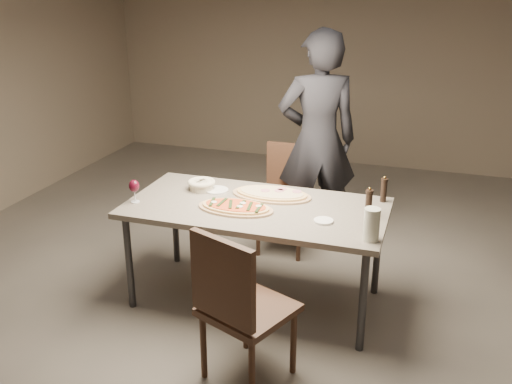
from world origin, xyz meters
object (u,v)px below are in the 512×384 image
(bread_basket, at_px, (202,184))
(chair_near, at_px, (238,302))
(dining_table, at_px, (256,213))
(ham_pizza, at_px, (272,194))
(zucchini_pizza, at_px, (236,207))
(chair_far, at_px, (286,192))
(diner, at_px, (318,141))
(pepper_mill_left, at_px, (369,202))
(carafe, at_px, (372,224))

(bread_basket, distance_m, chair_near, 1.29)
(dining_table, height_order, ham_pizza, ham_pizza)
(ham_pizza, distance_m, chair_near, 1.14)
(zucchini_pizza, relative_size, ham_pizza, 0.91)
(ham_pizza, bearing_deg, dining_table, -98.95)
(zucchini_pizza, relative_size, chair_far, 0.59)
(dining_table, xyz_separation_m, chair_far, (-0.03, 0.94, -0.19))
(bread_basket, bearing_deg, dining_table, -19.51)
(ham_pizza, distance_m, diner, 0.93)
(bread_basket, xyz_separation_m, chair_near, (0.67, -1.08, -0.25))
(pepper_mill_left, relative_size, chair_far, 0.22)
(dining_table, relative_size, pepper_mill_left, 9.13)
(chair_near, bearing_deg, bread_basket, 144.37)
(chair_near, xyz_separation_m, chair_far, (-0.22, 1.85, -0.04))
(bread_basket, xyz_separation_m, diner, (0.67, 0.94, 0.14))
(carafe, height_order, diner, diner)
(dining_table, bearing_deg, ham_pizza, 75.98)
(ham_pizza, relative_size, diner, 0.31)
(dining_table, distance_m, ham_pizza, 0.23)
(dining_table, distance_m, zucchini_pizza, 0.17)
(pepper_mill_left, height_order, carafe, carafe)
(chair_far, bearing_deg, pepper_mill_left, 131.25)
(dining_table, relative_size, ham_pizza, 3.08)
(dining_table, height_order, diner, diner)
(ham_pizza, bearing_deg, bread_basket, -171.14)
(bread_basket, relative_size, chair_far, 0.23)
(zucchini_pizza, relative_size, bread_basket, 2.59)
(zucchini_pizza, height_order, chair_near, chair_near)
(bread_basket, bearing_deg, pepper_mill_left, -4.51)
(zucchini_pizza, distance_m, chair_near, 0.88)
(bread_basket, distance_m, carafe, 1.40)
(zucchini_pizza, xyz_separation_m, chair_near, (0.30, -0.79, -0.22))
(dining_table, relative_size, diner, 0.96)
(zucchini_pizza, relative_size, carafe, 2.60)
(zucchini_pizza, distance_m, ham_pizza, 0.36)
(chair_near, bearing_deg, carafe, 65.34)
(dining_table, xyz_separation_m, diner, (0.18, 1.11, 0.24))
(dining_table, relative_size, chair_far, 1.99)
(ham_pizza, relative_size, chair_far, 0.65)
(carafe, bearing_deg, bread_basket, 159.95)
(zucchini_pizza, bearing_deg, diner, 77.13)
(pepper_mill_left, bearing_deg, diner, 119.13)
(ham_pizza, relative_size, chair_near, 0.60)
(ham_pizza, relative_size, pepper_mill_left, 2.97)
(dining_table, bearing_deg, bread_basket, 160.49)
(ham_pizza, height_order, bread_basket, bread_basket)
(chair_far, bearing_deg, ham_pizza, 95.44)
(pepper_mill_left, height_order, diner, diner)
(zucchini_pizza, height_order, pepper_mill_left, pepper_mill_left)
(dining_table, relative_size, carafe, 8.79)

